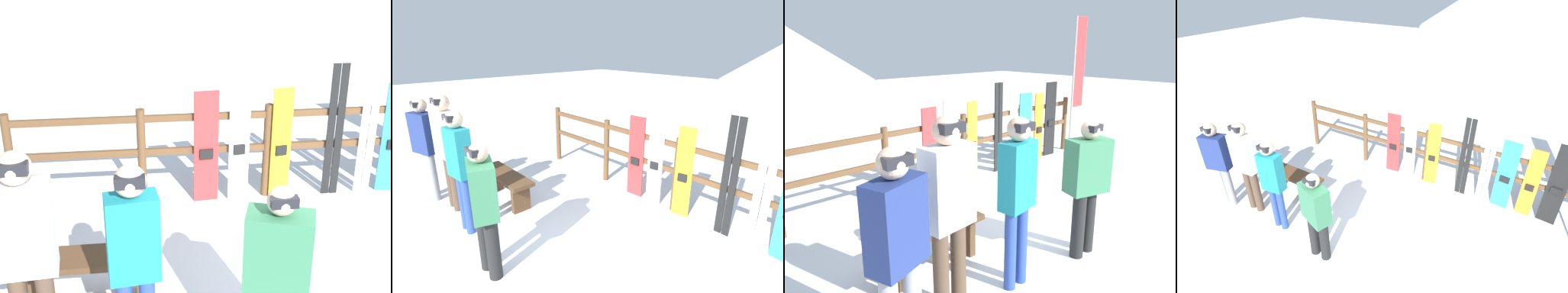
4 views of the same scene
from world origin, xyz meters
The scene contains 12 objects.
ground_plane centered at (0.00, 0.00, 0.00)m, with size 40.00×40.00×0.00m, color white.
fence centered at (0.00, 2.05, 0.70)m, with size 6.04×0.10×1.17m.
bench centered at (-2.00, 0.26, 0.35)m, with size 1.21×0.36×0.48m.
person_plaid_green centered at (-0.59, -0.67, 0.88)m, with size 0.52×0.39×1.54m.
person_white centered at (-2.33, -0.45, 1.05)m, with size 0.44×0.27×1.79m.
person_navy centered at (-2.90, -0.61, 0.98)m, with size 0.48×0.35×1.68m.
person_teal centered at (-1.59, -0.55, 1.01)m, with size 0.38×0.24×1.69m.
snowboard_red centered at (-0.74, 1.99, 0.68)m, with size 0.29×0.07×1.37m.
snowboard_white centered at (-0.35, 1.99, 0.73)m, with size 0.25×0.08×1.46m.
snowboard_yellow centered at (0.15, 1.99, 0.69)m, with size 0.25×0.09×1.38m.
ski_pair_black centered at (0.80, 1.99, 0.82)m, with size 0.20×0.02×1.64m.
ski_pair_white centered at (1.20, 1.99, 0.85)m, with size 0.19×0.02×1.70m.
Camera 2 is at (2.24, -1.75, 2.47)m, focal length 28.00 mm.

